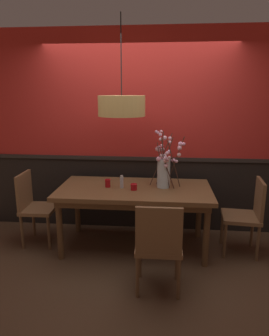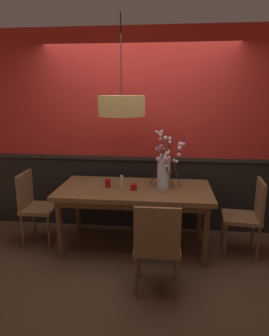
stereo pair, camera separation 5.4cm
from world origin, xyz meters
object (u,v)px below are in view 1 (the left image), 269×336
Objects in this scene: chair_near_side_right at (159,244)px; pendant_lamp at (122,106)px; candle_holder_nearer_center at (108,183)px; vase_with_blossoms at (164,169)px; chair_far_side_left at (120,184)px; condiment_bottle at (122,182)px; chair_head_west_end at (34,204)px; chair_head_east_end at (248,213)px; dining_table at (134,195)px; candle_holder_nearer_edge at (134,187)px.

chair_near_side_right is 0.86× the size of pendant_lamp.
vase_with_blossoms is at bearing 5.33° from candle_holder_nearer_center.
pendant_lamp is (0.16, -0.95, 1.20)m from chair_far_side_left.
condiment_bottle reaches higher than chair_near_side_right.
chair_head_east_end is (2.63, -0.02, -0.01)m from chair_head_west_end.
dining_table is at bearing 109.40° from chair_near_side_right.
dining_table is 18.74× the size of candle_holder_nearer_center.
vase_with_blossoms is at bearing 87.49° from chair_near_side_right.
chair_head_west_end is at bearing 179.60° from chair_head_east_end.
chair_near_side_right is (1.59, -0.88, -0.01)m from chair_head_west_end.
chair_near_side_right is 1.07m from vase_with_blossoms.
dining_table is 22.53× the size of candle_holder_nearer_edge.
chair_head_east_end reaches higher than dining_table.
candle_holder_nearer_center is 0.09× the size of pendant_lamp.
chair_head_east_end is 0.86× the size of pendant_lamp.
candle_holder_nearer_edge is (1.28, -0.08, 0.29)m from chair_head_west_end.
candle_holder_nearer_center is (0.96, 0.00, 0.30)m from chair_head_west_end.
condiment_bottle is at bearing -175.23° from dining_table.
candle_holder_nearer_edge is (-1.34, -0.07, 0.30)m from chair_head_east_end.
chair_near_side_right is at bearing -60.95° from pendant_lamp.
chair_head_east_end is 1.11m from vase_with_blossoms.
chair_near_side_right is 11.28× the size of candle_holder_nearer_edge.
candle_holder_nearer_edge is at bearing -24.32° from condiment_bottle.
chair_head_west_end is 1.82m from chair_near_side_right.
chair_far_side_left is 1.13m from vase_with_blossoms.
dining_table is at bearing -0.05° from chair_head_west_end.
candle_holder_nearer_center is at bearing 165.00° from candle_holder_nearer_edge.
pendant_lamp is at bearing -80.52° from chair_far_side_left.
chair_head_west_end is at bearing 176.05° from pendant_lamp.
condiment_bottle is (0.17, -0.02, 0.02)m from candle_holder_nearer_center.
pendant_lamp is at bearing 119.05° from chair_near_side_right.
chair_head_east_end is (1.34, -0.02, -0.17)m from dining_table.
vase_with_blossoms is (1.63, 0.07, 0.48)m from chair_head_west_end.
pendant_lamp is at bearing -23.60° from candle_holder_nearer_center.
pendant_lamp is at bearing -150.16° from dining_table.
candle_holder_nearer_edge is at bearing -177.17° from chair_head_east_end.
candle_holder_nearer_center reaches higher than candle_holder_nearer_edge.
chair_far_side_left reaches higher than dining_table.
vase_with_blossoms reaches higher than chair_head_east_end.
pendant_lamp is at bearing -3.95° from chair_head_west_end.
chair_head_east_end is 1.35× the size of vase_with_blossoms.
dining_table is 0.93m from chair_far_side_left.
candle_holder_nearer_center is 0.34m from candle_holder_nearer_edge.
chair_head_east_end is at bearing -28.50° from chair_far_side_left.
vase_with_blossoms reaches higher than chair_head_west_end.
pendant_lamp is at bearing -163.36° from vase_with_blossoms.
candle_holder_nearer_edge is 0.08× the size of pendant_lamp.
candle_holder_nearer_edge is (0.30, -0.96, 0.26)m from chair_far_side_left.
condiment_bottle is (-0.46, 0.87, 0.33)m from chair_near_side_right.
chair_head_west_end is 1.01× the size of chair_near_side_right.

